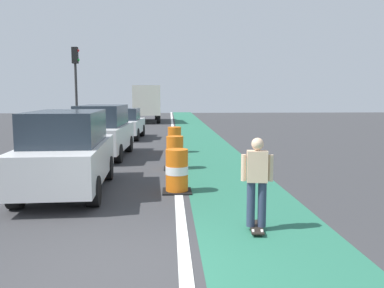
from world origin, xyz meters
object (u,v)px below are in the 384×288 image
traffic_barrel_front (177,171)px  traffic_barrel_back (175,140)px  skateboarder_on_lane (257,181)px  traffic_barrel_mid (175,153)px  pedestrian_crossing (64,127)px  traffic_light_corner (76,76)px  parked_suv_nearest (67,151)px  parked_suv_second (103,131)px  delivery_truck_down_block (146,101)px  parked_sedan_third (124,124)px

traffic_barrel_front → traffic_barrel_back: size_ratio=1.00×
skateboarder_on_lane → traffic_barrel_mid: skateboarder_on_lane is taller
pedestrian_crossing → traffic_light_corner: bearing=92.4°
traffic_light_corner → pedestrian_crossing: (0.14, -3.44, -2.64)m
parked_suv_nearest → traffic_barrel_mid: size_ratio=4.29×
parked_suv_second → traffic_barrel_front: bearing=-65.0°
traffic_barrel_front → traffic_light_corner: bearing=112.1°
traffic_barrel_mid → delivery_truck_down_block: size_ratio=0.14×
delivery_truck_down_block → pedestrian_crossing: 17.42m
parked_suv_second → parked_sedan_third: parked_suv_second is taller
traffic_barrel_front → delivery_truck_down_block: delivery_truck_down_block is taller
traffic_barrel_back → skateboarder_on_lane: bearing=-82.4°
traffic_light_corner → pedestrian_crossing: 4.34m
parked_sedan_third → traffic_light_corner: (-2.75, 0.69, 2.67)m
skateboarder_on_lane → parked_suv_nearest: bearing=142.4°
parked_suv_second → traffic_barrel_back: size_ratio=4.28×
traffic_barrel_back → parked_suv_nearest: bearing=-111.7°
parked_suv_second → delivery_truck_down_block: bearing=88.7°
delivery_truck_down_block → parked_suv_second: bearing=-91.3°
traffic_barrel_back → delivery_truck_down_block: size_ratio=0.14×
parked_suv_second → traffic_light_corner: traffic_light_corner is taller
skateboarder_on_lane → parked_suv_second: 9.96m
parked_sedan_third → pedestrian_crossing: (-2.60, -2.75, 0.03)m
skateboarder_on_lane → traffic_barrel_back: skateboarder_on_lane is taller
traffic_barrel_front → delivery_truck_down_block: bearing=94.9°
traffic_light_corner → pedestrian_crossing: size_ratio=3.17×
skateboarder_on_lane → pedestrian_crossing: (-6.69, 13.02, -0.05)m
parked_suv_nearest → traffic_barrel_back: (2.76, 6.93, -0.50)m
parked_sedan_third → traffic_light_corner: traffic_light_corner is taller
parked_sedan_third → delivery_truck_down_block: (0.39, 14.38, 1.01)m
traffic_barrel_mid → parked_sedan_third: bearing=105.8°
parked_suv_second → traffic_barrel_front: 6.67m
parked_suv_nearest → traffic_barrel_front: size_ratio=4.29×
parked_suv_nearest → traffic_barrel_mid: bearing=48.5°
traffic_barrel_front → traffic_barrel_mid: 3.25m
traffic_barrel_mid → traffic_barrel_back: size_ratio=1.00×
traffic_barrel_mid → traffic_light_corner: bearing=118.1°
traffic_barrel_back → delivery_truck_down_block: (-2.34, 20.06, 1.31)m
parked_suv_nearest → traffic_light_corner: traffic_light_corner is taller
traffic_barrel_back → pedestrian_crossing: 6.10m
parked_suv_nearest → parked_sedan_third: (0.03, 12.61, -0.20)m
traffic_barrel_back → traffic_barrel_mid: bearing=-90.5°
parked_suv_second → parked_sedan_third: size_ratio=1.11×
traffic_barrel_mid → delivery_truck_down_block: (-2.31, 23.90, 1.31)m
traffic_barrel_front → parked_suv_second: bearing=115.0°
parked_suv_nearest → parked_suv_second: 5.86m
traffic_barrel_front → delivery_truck_down_block: size_ratio=0.14×
parked_sedan_third → pedestrian_crossing: size_ratio=2.60×
traffic_barrel_mid → pedestrian_crossing: 8.61m
parked_suv_nearest → parked_sedan_third: bearing=89.9°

